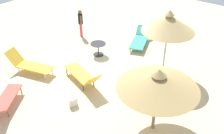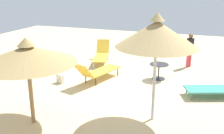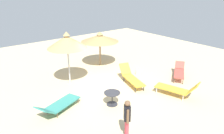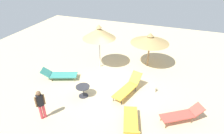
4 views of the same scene
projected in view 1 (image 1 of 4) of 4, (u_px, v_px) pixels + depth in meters
The scene contains 10 objects.
ground at pixel (108, 77), 11.04m from camera, with size 24.00×24.00×0.10m, color beige.
parasol_umbrella_back at pixel (158, 82), 7.48m from camera, with size 2.51×2.51×2.34m.
parasol_umbrella_near_left at pixel (169, 23), 9.86m from camera, with size 2.11×2.11×2.94m.
lounge_chair_far_right at pixel (140, 39), 13.32m from camera, with size 1.40×2.23×0.67m.
lounge_chair_near_right at pixel (83, 75), 10.36m from camera, with size 2.25×1.18×0.91m.
lounge_chair_edge at pixel (4, 100), 9.08m from camera, with size 1.56×1.94×0.73m.
lounge_chair_far_left at pixel (29, 64), 11.08m from camera, with size 2.16×1.18×0.94m.
person_standing_center at pixel (81, 22), 13.85m from camera, with size 0.38×0.32×1.53m.
handbag at pixel (73, 102), 9.31m from camera, with size 0.23×0.34×0.50m.
side_table_round at pixel (98, 47), 12.34m from camera, with size 0.74×0.74×0.62m.
Camera 1 is at (-5.66, 7.01, 6.34)m, focal length 40.91 mm.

